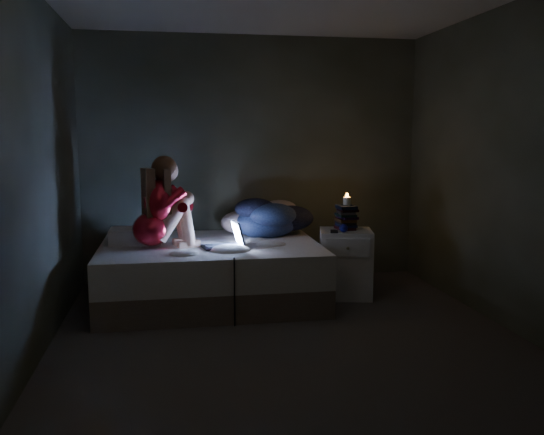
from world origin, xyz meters
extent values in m
cube|color=#483F3C|center=(0.00, 0.00, -0.01)|extent=(3.60, 3.80, 0.02)
cube|color=#2E3426|center=(0.00, 1.91, 1.30)|extent=(3.60, 0.02, 2.60)
cube|color=#2E3426|center=(0.00, -1.91, 1.30)|extent=(3.60, 0.02, 2.60)
cube|color=#2E3426|center=(-1.81, 0.00, 1.30)|extent=(0.02, 3.80, 2.60)
cube|color=#2E3426|center=(1.81, 0.00, 1.30)|extent=(0.02, 3.80, 2.60)
cube|color=white|center=(-1.21, 1.25, 0.62)|extent=(0.47, 0.34, 0.14)
cube|color=silver|center=(0.78, 1.03, 0.33)|extent=(0.58, 0.53, 0.65)
cylinder|color=beige|center=(0.80, 1.07, 0.95)|extent=(0.07, 0.07, 0.08)
cube|color=black|center=(0.66, 0.92, 0.66)|extent=(0.08, 0.14, 0.01)
sphere|color=navy|center=(0.75, 0.90, 0.69)|extent=(0.08, 0.08, 0.08)
camera|label=1|loc=(-0.86, -4.22, 1.56)|focal=37.92mm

